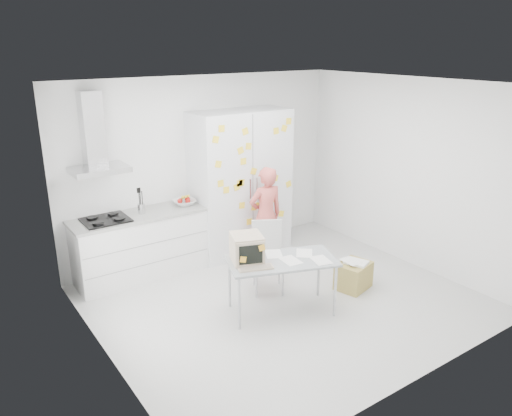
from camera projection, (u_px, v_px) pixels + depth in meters
floor at (283, 301)px, 6.40m from camera, size 4.50×4.00×0.02m
walls at (252, 186)px, 6.52m from camera, size 4.52×4.01×2.70m
ceiling at (288, 84)px, 5.53m from camera, size 4.50×4.00×0.02m
counter_run at (141, 245)px, 6.92m from camera, size 1.84×0.63×1.28m
range_hood at (94, 141)px, 6.31m from camera, size 0.70×0.48×1.01m
tall_cabinet at (241, 183)px, 7.59m from camera, size 1.50×0.68×2.20m
person at (266, 215)px, 7.29m from camera, size 0.57×0.40×1.46m
desk at (260, 254)px, 5.86m from camera, size 1.42×1.04×1.02m
chair at (268, 252)px, 6.55m from camera, size 0.57×0.57×0.93m
cardboard_box at (353, 275)px, 6.65m from camera, size 0.53×0.47×0.39m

